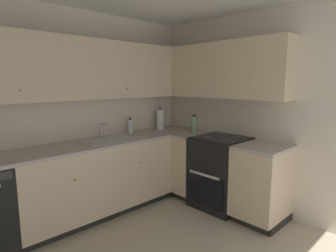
% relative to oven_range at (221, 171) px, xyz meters
% --- Properties ---
extents(wall_back, '(4.05, 0.05, 2.43)m').
position_rel_oven_range_xyz_m(wall_back, '(-1.70, 1.21, 0.76)').
color(wall_back, beige).
rests_on(wall_back, ground_plane).
extents(wall_right, '(0.05, 3.65, 2.43)m').
position_rel_oven_range_xyz_m(wall_right, '(0.31, -0.59, 0.76)').
color(wall_right, beige).
rests_on(wall_right, ground_plane).
extents(lower_cabinets_back, '(1.89, 0.62, 0.85)m').
position_rel_oven_range_xyz_m(lower_cabinets_back, '(-1.26, 0.89, -0.02)').
color(lower_cabinets_back, beige).
rests_on(lower_cabinets_back, ground_plane).
extents(countertop_back, '(3.10, 0.60, 0.03)m').
position_rel_oven_range_xyz_m(countertop_back, '(-1.27, 0.88, 0.42)').
color(countertop_back, '#B7A89E').
rests_on(countertop_back, lower_cabinets_back).
extents(lower_cabinets_right, '(0.62, 1.40, 0.85)m').
position_rel_oven_range_xyz_m(lower_cabinets_right, '(-0.02, -0.22, -0.02)').
color(lower_cabinets_right, beige).
rests_on(lower_cabinets_right, ground_plane).
extents(countertop_right, '(0.60, 1.40, 0.03)m').
position_rel_oven_range_xyz_m(countertop_right, '(-0.02, -0.22, 0.42)').
color(countertop_right, '#B7A89E').
rests_on(countertop_right, lower_cabinets_right).
extents(oven_range, '(0.68, 0.62, 1.04)m').
position_rel_oven_range_xyz_m(oven_range, '(0.00, 0.00, 0.00)').
color(oven_range, black).
rests_on(oven_range, ground_plane).
extents(upper_cabinets_back, '(2.78, 0.34, 0.69)m').
position_rel_oven_range_xyz_m(upper_cabinets_back, '(-1.43, 1.02, 1.27)').
color(upper_cabinets_back, beige).
extents(upper_cabinets_right, '(0.32, 1.95, 0.69)m').
position_rel_oven_range_xyz_m(upper_cabinets_right, '(0.12, 0.21, 1.27)').
color(upper_cabinets_right, beige).
extents(sink, '(0.71, 0.40, 0.10)m').
position_rel_oven_range_xyz_m(sink, '(-1.06, 0.85, 0.40)').
color(sink, '#B7B7BC').
rests_on(sink, countertop_back).
extents(faucet, '(0.07, 0.16, 0.19)m').
position_rel_oven_range_xyz_m(faucet, '(-1.06, 1.06, 0.55)').
color(faucet, silver).
rests_on(faucet, countertop_back).
extents(soap_bottle, '(0.06, 0.06, 0.22)m').
position_rel_oven_range_xyz_m(soap_bottle, '(-0.63, 1.06, 0.53)').
color(soap_bottle, silver).
rests_on(soap_bottle, countertop_back).
extents(paper_towel_roll, '(0.11, 0.11, 0.34)m').
position_rel_oven_range_xyz_m(paper_towel_roll, '(-0.10, 1.04, 0.58)').
color(paper_towel_roll, white).
rests_on(paper_towel_roll, countertop_back).
extents(oil_bottle, '(0.07, 0.07, 0.26)m').
position_rel_oven_range_xyz_m(oil_bottle, '(-0.02, 0.45, 0.56)').
color(oil_bottle, '#729E66').
rests_on(oil_bottle, countertop_right).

